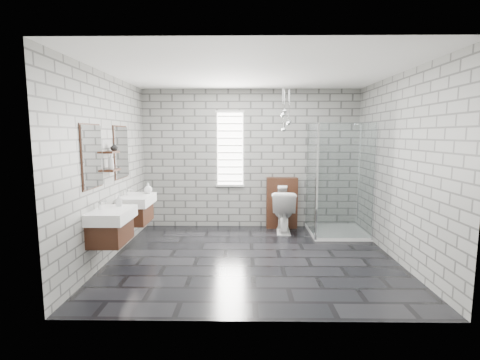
{
  "coord_description": "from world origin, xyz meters",
  "views": [
    {
      "loc": [
        -0.12,
        -5.02,
        1.83
      ],
      "look_at": [
        -0.19,
        0.35,
        1.13
      ],
      "focal_mm": 26.0,
      "sensor_mm": 36.0,
      "label": 1
    }
  ],
  "objects_px": {
    "vanity_right": "(134,201)",
    "shower_enclosure": "(334,208)",
    "cistern_panel": "(282,203)",
    "toilet": "(283,211)",
    "vanity_left": "(109,217)"
  },
  "relations": [
    {
      "from": "vanity_right",
      "to": "toilet",
      "type": "bearing_deg",
      "value": 20.3
    },
    {
      "from": "cistern_panel",
      "to": "toilet",
      "type": "bearing_deg",
      "value": -90.0
    },
    {
      "from": "shower_enclosure",
      "to": "toilet",
      "type": "bearing_deg",
      "value": 164.3
    },
    {
      "from": "vanity_right",
      "to": "shower_enclosure",
      "type": "distance_m",
      "value": 3.49
    },
    {
      "from": "cistern_panel",
      "to": "vanity_left",
      "type": "bearing_deg",
      "value": -138.05
    },
    {
      "from": "vanity_left",
      "to": "toilet",
      "type": "relative_size",
      "value": 1.99
    },
    {
      "from": "shower_enclosure",
      "to": "vanity_right",
      "type": "bearing_deg",
      "value": -168.65
    },
    {
      "from": "cistern_panel",
      "to": "toilet",
      "type": "distance_m",
      "value": 0.29
    },
    {
      "from": "cistern_panel",
      "to": "shower_enclosure",
      "type": "bearing_deg",
      "value": -30.27
    },
    {
      "from": "vanity_right",
      "to": "shower_enclosure",
      "type": "relative_size",
      "value": 0.77
    },
    {
      "from": "cistern_panel",
      "to": "shower_enclosure",
      "type": "relative_size",
      "value": 0.49
    },
    {
      "from": "cistern_panel",
      "to": "toilet",
      "type": "xyz_separation_m",
      "value": [
        0.0,
        -0.27,
        -0.11
      ]
    },
    {
      "from": "vanity_left",
      "to": "vanity_right",
      "type": "relative_size",
      "value": 1.0
    },
    {
      "from": "vanity_left",
      "to": "toilet",
      "type": "distance_m",
      "value": 3.24
    },
    {
      "from": "vanity_right",
      "to": "cistern_panel",
      "type": "xyz_separation_m",
      "value": [
        2.52,
        1.2,
        -0.26
      ]
    }
  ]
}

